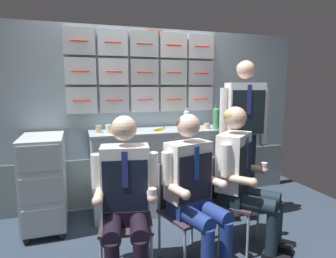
% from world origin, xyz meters
% --- Properties ---
extents(galley_bulkhead, '(4.20, 0.14, 2.15)m').
position_xyz_m(galley_bulkhead, '(0.00, 1.37, 1.12)').
color(galley_bulkhead, '#8FA2AE').
rests_on(galley_bulkhead, ground).
extents(galley_counter, '(1.63, 0.53, 0.97)m').
position_xyz_m(galley_counter, '(0.15, 1.09, 0.48)').
color(galley_counter, '#B0BFC6').
rests_on(galley_counter, ground).
extents(service_trolley, '(0.40, 0.65, 0.97)m').
position_xyz_m(service_trolley, '(-1.12, 0.98, 0.52)').
color(service_trolley, black).
rests_on(service_trolley, ground).
extents(folding_chair_left, '(0.46, 0.46, 0.82)m').
position_xyz_m(folding_chair_left, '(-0.43, 0.12, 0.50)').
color(folding_chair_left, '#A8AAAF').
rests_on(folding_chair_left, ground).
extents(crew_member_left, '(0.51, 0.66, 1.25)m').
position_xyz_m(crew_member_left, '(-0.46, -0.04, 0.68)').
color(crew_member_left, black).
rests_on(crew_member_left, ground).
extents(folding_chair_center, '(0.50, 0.50, 0.82)m').
position_xyz_m(folding_chair_center, '(0.05, 0.12, 0.50)').
color(folding_chair_center, '#A8AAAF').
rests_on(folding_chair_center, ground).
extents(crew_member_center, '(0.52, 0.67, 1.25)m').
position_xyz_m(crew_member_center, '(0.10, -0.03, 0.68)').
color(crew_member_center, black).
rests_on(crew_member_center, ground).
extents(folding_chair_right, '(0.56, 0.56, 0.82)m').
position_xyz_m(folding_chair_right, '(0.51, 0.20, 0.50)').
color(folding_chair_right, '#A8AAAF').
rests_on(folding_chair_right, ground).
extents(crew_member_right, '(0.67, 0.70, 1.29)m').
position_xyz_m(crew_member_right, '(0.61, 0.08, 0.71)').
color(crew_member_right, black).
rests_on(crew_member_right, ground).
extents(crew_member_standing, '(0.54, 0.32, 1.73)m').
position_xyz_m(crew_member_standing, '(0.96, 0.62, 1.05)').
color(crew_member_standing, black).
rests_on(crew_member_standing, ground).
extents(water_bottle_tall, '(0.07, 0.07, 0.24)m').
position_xyz_m(water_bottle_tall, '(0.48, 1.12, 1.08)').
color(water_bottle_tall, silver).
rests_on(water_bottle_tall, galley_counter).
extents(water_bottle_blue_cap, '(0.08, 0.08, 0.28)m').
position_xyz_m(water_bottle_blue_cap, '(0.77, 0.91, 1.10)').
color(water_bottle_blue_cap, '#469957').
rests_on(water_bottle_blue_cap, galley_counter).
extents(coffee_cup_spare, '(0.06, 0.06, 0.08)m').
position_xyz_m(coffee_cup_spare, '(-0.56, 1.07, 1.01)').
color(coffee_cup_spare, tan).
rests_on(coffee_cup_spare, galley_counter).
extents(espresso_cup_small, '(0.07, 0.07, 0.07)m').
position_xyz_m(espresso_cup_small, '(0.69, 0.98, 1.00)').
color(espresso_cup_small, tan).
rests_on(espresso_cup_small, galley_counter).
extents(paper_cup_blue, '(0.06, 0.06, 0.09)m').
position_xyz_m(paper_cup_blue, '(-0.46, 1.01, 1.01)').
color(paper_cup_blue, silver).
rests_on(paper_cup_blue, galley_counter).
extents(paper_cup_tan, '(0.07, 0.07, 0.06)m').
position_xyz_m(paper_cup_tan, '(-0.41, 0.94, 1.00)').
color(paper_cup_tan, tan).
rests_on(paper_cup_tan, galley_counter).
extents(snack_banana, '(0.17, 0.10, 0.04)m').
position_xyz_m(snack_banana, '(0.10, 1.02, 0.99)').
color(snack_banana, yellow).
rests_on(snack_banana, galley_counter).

